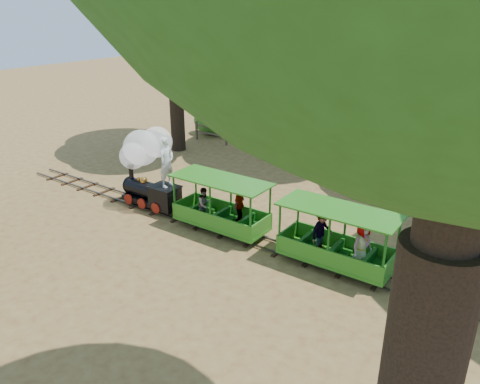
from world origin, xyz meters
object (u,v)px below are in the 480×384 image
Objects in this scene: carriage_rear at (337,242)px; fence at (355,158)px; locomotive at (147,161)px; carriage_front at (222,209)px.

carriage_rear is 8.45m from fence.
locomotive is at bearing 179.45° from carriage_rear.
carriage_front is at bearing 179.85° from carriage_rear.
locomotive is 3.48m from carriage_front.
carriage_front is 1.00× the size of carriage_rear.
carriage_front is at bearing -1.03° from locomotive.
carriage_front is 0.18× the size of fence.
fence is (1.21, 7.98, -0.19)m from carriage_front.
carriage_rear is (7.29, -0.07, -0.93)m from locomotive.
locomotive is at bearing 178.97° from carriage_front.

